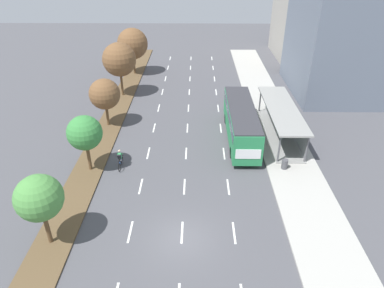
% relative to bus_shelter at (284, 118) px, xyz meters
% --- Properties ---
extents(ground_plane, '(140.00, 140.00, 0.00)m').
position_rel_bus_shelter_xyz_m(ground_plane, '(-9.53, -14.35, -1.87)').
color(ground_plane, '#4C4C51').
extents(median_strip, '(2.60, 52.00, 0.12)m').
position_rel_bus_shelter_xyz_m(median_strip, '(-17.83, 5.65, -1.81)').
color(median_strip, brown).
rests_on(median_strip, ground).
extents(sidewalk_right, '(4.50, 52.00, 0.15)m').
position_rel_bus_shelter_xyz_m(sidewalk_right, '(-0.28, 5.65, -1.79)').
color(sidewalk_right, '#ADAAA3').
rests_on(sidewalk_right, ground).
extents(lane_divider_left, '(0.14, 47.61, 0.01)m').
position_rel_bus_shelter_xyz_m(lane_divider_left, '(-13.03, 3.95, -1.86)').
color(lane_divider_left, white).
rests_on(lane_divider_left, ground).
extents(lane_divider_center, '(0.14, 47.61, 0.01)m').
position_rel_bus_shelter_xyz_m(lane_divider_center, '(-9.53, 3.95, -1.86)').
color(lane_divider_center, white).
rests_on(lane_divider_center, ground).
extents(lane_divider_right, '(0.14, 47.61, 0.01)m').
position_rel_bus_shelter_xyz_m(lane_divider_right, '(-6.03, 3.95, -1.86)').
color(lane_divider_right, white).
rests_on(lane_divider_right, ground).
extents(bus_shelter, '(2.90, 11.42, 2.86)m').
position_rel_bus_shelter_xyz_m(bus_shelter, '(0.00, 0.00, 0.00)').
color(bus_shelter, gray).
rests_on(bus_shelter, sidewalk_right).
extents(bus, '(2.54, 11.29, 3.37)m').
position_rel_bus_shelter_xyz_m(bus, '(-4.28, -0.77, 0.20)').
color(bus, '#28844C').
rests_on(bus, ground).
extents(cyclist, '(0.46, 1.82, 1.71)m').
position_rel_bus_shelter_xyz_m(cyclist, '(-15.12, -6.02, -1.08)').
color(cyclist, black).
rests_on(cyclist, ground).
extents(median_tree_nearest, '(2.90, 2.90, 5.02)m').
position_rel_bus_shelter_xyz_m(median_tree_nearest, '(-17.99, -14.80, 1.81)').
color(median_tree_nearest, brown).
rests_on(median_tree_nearest, median_strip).
extents(median_tree_second, '(2.86, 2.86, 4.92)m').
position_rel_bus_shelter_xyz_m(median_tree_second, '(-17.60, -6.46, 1.73)').
color(median_tree_second, brown).
rests_on(median_tree_second, median_strip).
extents(median_tree_third, '(3.15, 3.15, 5.03)m').
position_rel_bus_shelter_xyz_m(median_tree_third, '(-17.91, 1.88, 1.70)').
color(median_tree_third, brown).
rests_on(median_tree_third, median_strip).
extents(median_tree_fourth, '(4.06, 4.06, 6.56)m').
position_rel_bus_shelter_xyz_m(median_tree_fourth, '(-17.93, 10.23, 2.77)').
color(median_tree_fourth, brown).
rests_on(median_tree_fourth, median_strip).
extents(median_tree_fifth, '(4.32, 4.32, 6.49)m').
position_rel_bus_shelter_xyz_m(median_tree_fifth, '(-17.68, 18.57, 2.58)').
color(median_tree_fifth, brown).
rests_on(median_tree_fifth, median_strip).
extents(trash_bin, '(0.52, 0.52, 0.85)m').
position_rel_bus_shelter_xyz_m(trash_bin, '(-1.08, -6.22, -1.29)').
color(trash_bin, '#4C4C51').
rests_on(trash_bin, sidewalk_right).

